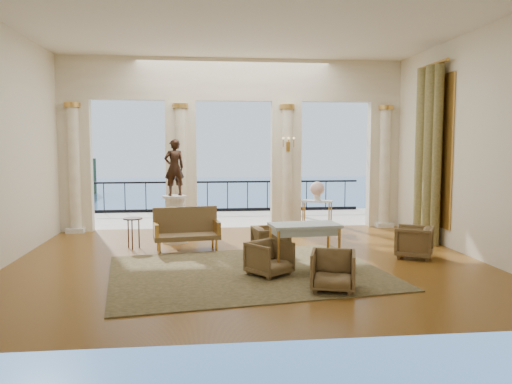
{
  "coord_description": "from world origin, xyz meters",
  "views": [
    {
      "loc": [
        -0.86,
        -9.47,
        2.24
      ],
      "look_at": [
        0.23,
        0.6,
        1.29
      ],
      "focal_mm": 35.0,
      "sensor_mm": 36.0,
      "label": 1
    }
  ],
  "objects": [
    {
      "name": "armchair_a",
      "position": [
        0.28,
        -1.12,
        0.33
      ],
      "size": [
        0.87,
        0.86,
        0.66
      ],
      "primitive_type": "imported",
      "rotation": [
        0.0,
        0.0,
        0.64
      ],
      "color": "#3F301C",
      "rests_on": "ground"
    },
    {
      "name": "sea",
      "position": [
        0.0,
        60.0,
        -6.0
      ],
      "size": [
        160.0,
        160.0,
        0.0
      ],
      "primitive_type": "plane",
      "color": "#345F99",
      "rests_on": "ground"
    },
    {
      "name": "floor",
      "position": [
        0.0,
        0.0,
        0.0
      ],
      "size": [
        9.0,
        9.0,
        0.0
      ],
      "primitive_type": "plane",
      "color": "#45250F",
      "rests_on": "ground"
    },
    {
      "name": "settee",
      "position": [
        -1.21,
        1.15,
        0.45
      ],
      "size": [
        1.45,
        0.79,
        0.91
      ],
      "rotation": [
        0.0,
        0.0,
        0.15
      ],
      "color": "#3F301C",
      "rests_on": "ground"
    },
    {
      "name": "urn",
      "position": [
        2.2,
        3.53,
        1.06
      ],
      "size": [
        0.38,
        0.38,
        0.5
      ],
      "color": "white",
      "rests_on": "console_table"
    },
    {
      "name": "curtain",
      "position": [
        4.28,
        1.5,
        2.02
      ],
      "size": [
        0.33,
        1.4,
        4.09
      ],
      "color": "brown",
      "rests_on": "ground"
    },
    {
      "name": "side_table",
      "position": [
        -2.36,
        1.43,
        0.58
      ],
      "size": [
        0.41,
        0.41,
        0.67
      ],
      "color": "black",
      "rests_on": "ground"
    },
    {
      "name": "game_table",
      "position": [
        0.96,
        -0.79,
        0.75
      ],
      "size": [
        1.28,
        0.79,
        0.84
      ],
      "rotation": [
        0.0,
        0.0,
        0.11
      ],
      "color": "silver",
      "rests_on": "ground"
    },
    {
      "name": "wall_sconce",
      "position": [
        1.4,
        3.51,
        2.23
      ],
      "size": [
        0.3,
        0.11,
        0.33
      ],
      "color": "gold",
      "rests_on": "arcade"
    },
    {
      "name": "statue",
      "position": [
        -1.49,
        2.03,
        1.73
      ],
      "size": [
        0.55,
        0.46,
        1.29
      ],
      "primitive_type": "imported",
      "rotation": [
        0.0,
        0.0,
        3.51
      ],
      "color": "black",
      "rests_on": "pedestal"
    },
    {
      "name": "armchair_c",
      "position": [
        3.33,
        -0.07,
        0.35
      ],
      "size": [
        0.89,
        0.91,
        0.7
      ],
      "primitive_type": "imported",
      "rotation": [
        0.0,
        0.0,
        -2.09
      ],
      "color": "#3F301C",
      "rests_on": "ground"
    },
    {
      "name": "armchair_b",
      "position": [
        1.13,
        -2.11,
        0.34
      ],
      "size": [
        0.81,
        0.79,
        0.68
      ],
      "primitive_type": "imported",
      "rotation": [
        0.0,
        0.0,
        -0.29
      ],
      "color": "#3F301C",
      "rests_on": "ground"
    },
    {
      "name": "rug",
      "position": [
        -0.08,
        -0.89,
        0.01
      ],
      "size": [
        5.19,
        4.32,
        0.02
      ],
      "primitive_type": "cube",
      "rotation": [
        0.0,
        0.0,
        0.15
      ],
      "color": "#33361C",
      "rests_on": "ground"
    },
    {
      "name": "balustrade",
      "position": [
        0.0,
        7.4,
        0.41
      ],
      "size": [
        9.0,
        0.06,
        1.03
      ],
      "color": "black",
      "rests_on": "terrace"
    },
    {
      "name": "room_walls",
      "position": [
        0.0,
        -1.12,
        2.88
      ],
      "size": [
        9.0,
        9.0,
        9.0
      ],
      "color": "#F1E7CA",
      "rests_on": "ground"
    },
    {
      "name": "terrace",
      "position": [
        0.0,
        5.8,
        -0.05
      ],
      "size": [
        10.0,
        3.6,
        0.1
      ],
      "primitive_type": "cube",
      "color": "#B9AD9D",
      "rests_on": "ground"
    },
    {
      "name": "arcade",
      "position": [
        -0.0,
        3.82,
        2.58
      ],
      "size": [
        9.0,
        0.56,
        4.5
      ],
      "color": "beige",
      "rests_on": "ground"
    },
    {
      "name": "window_frame",
      "position": [
        4.47,
        1.5,
        2.1
      ],
      "size": [
        0.04,
        1.6,
        3.4
      ],
      "primitive_type": "cube",
      "color": "gold",
      "rests_on": "room_walls"
    },
    {
      "name": "headland",
      "position": [
        -30.0,
        70.0,
        -3.0
      ],
      "size": [
        22.0,
        18.0,
        6.0
      ],
      "primitive_type": "cube",
      "color": "black",
      "rests_on": "sea"
    },
    {
      "name": "armchair_d",
      "position": [
        0.5,
        0.28,
        0.34
      ],
      "size": [
        0.71,
        0.75,
        0.69
      ],
      "primitive_type": "imported",
      "rotation": [
        0.0,
        0.0,
        1.71
      ],
      "color": "#3F301C",
      "rests_on": "ground"
    },
    {
      "name": "pedestal",
      "position": [
        -1.49,
        2.03,
        0.52
      ],
      "size": [
        0.59,
        0.59,
        1.09
      ],
      "color": "silver",
      "rests_on": "ground"
    },
    {
      "name": "console_table",
      "position": [
        2.2,
        3.53,
        0.64
      ],
      "size": [
        0.87,
        0.6,
        0.77
      ],
      "rotation": [
        0.0,
        0.0,
        -0.38
      ],
      "color": "silver",
      "rests_on": "ground"
    },
    {
      "name": "palm_tree",
      "position": [
        2.0,
        6.6,
        4.09
      ],
      "size": [
        2.0,
        2.0,
        4.5
      ],
      "color": "#4C3823",
      "rests_on": "terrace"
    }
  ]
}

